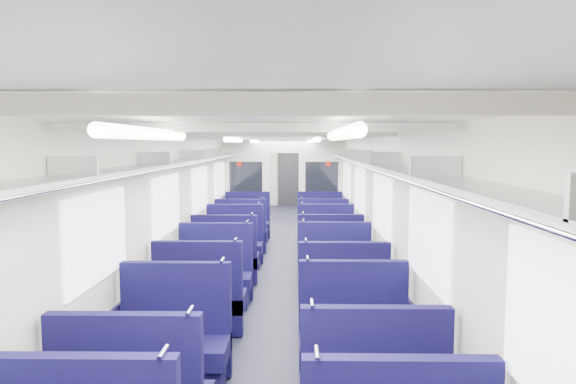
{
  "coord_description": "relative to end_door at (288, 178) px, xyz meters",
  "views": [
    {
      "loc": [
        0.29,
        -9.45,
        2.2
      ],
      "look_at": [
        0.1,
        2.03,
        1.13
      ],
      "focal_mm": 32.08,
      "sensor_mm": 36.0,
      "label": 1
    }
  ],
  "objects": [
    {
      "name": "wall_left",
      "position": [
        -1.4,
        -8.94,
        0.18
      ],
      "size": [
        0.02,
        18.0,
        2.35
      ],
      "primitive_type": "cube",
      "color": "beige",
      "rests_on": "floor"
    },
    {
      "name": "seat_13",
      "position": [
        0.83,
        -10.3,
        -0.65
      ],
      "size": [
        1.02,
        0.57,
        1.14
      ],
      "color": "#110D42",
      "rests_on": "floor"
    },
    {
      "name": "luggage_rack_right",
      "position": [
        1.21,
        -8.94,
        0.97
      ],
      "size": [
        0.36,
        17.4,
        0.18
      ],
      "color": "#B2B5BA",
      "rests_on": "wall_right"
    },
    {
      "name": "seat_7",
      "position": [
        0.83,
        -13.78,
        -0.65
      ],
      "size": [
        1.02,
        0.57,
        1.14
      ],
      "color": "#110D42",
      "rests_on": "floor"
    },
    {
      "name": "seat_9",
      "position": [
        0.83,
        -12.57,
        -0.65
      ],
      "size": [
        1.02,
        0.57,
        1.14
      ],
      "color": "#110D42",
      "rests_on": "floor"
    },
    {
      "name": "seat_14",
      "position": [
        -0.83,
        -9.27,
        -0.65
      ],
      "size": [
        1.02,
        0.57,
        1.14
      ],
      "color": "#110D42",
      "rests_on": "floor"
    },
    {
      "name": "windows",
      "position": [
        0.0,
        -9.4,
        0.42
      ],
      "size": [
        2.78,
        15.6,
        0.75
      ],
      "color": "white",
      "rests_on": "wall_left"
    },
    {
      "name": "luggage_rack_left",
      "position": [
        -1.21,
        -8.94,
        0.97
      ],
      "size": [
        0.36,
        17.4,
        0.18
      ],
      "color": "#B2B5BA",
      "rests_on": "wall_left"
    },
    {
      "name": "seat_11",
      "position": [
        0.83,
        -11.37,
        -0.65
      ],
      "size": [
        1.02,
        0.57,
        1.14
      ],
      "color": "#110D42",
      "rests_on": "floor"
    },
    {
      "name": "bulkhead",
      "position": [
        -0.0,
        -6.51,
        0.23
      ],
      "size": [
        2.8,
        0.1,
        2.35
      ],
      "color": "beige",
      "rests_on": "floor"
    },
    {
      "name": "ceiling",
      "position": [
        0.0,
        -8.94,
        1.35
      ],
      "size": [
        2.8,
        18.0,
        0.01
      ],
      "primitive_type": "cube",
      "color": "silver",
      "rests_on": "wall_left"
    },
    {
      "name": "seat_16",
      "position": [
        -0.83,
        -8.07,
        -0.65
      ],
      "size": [
        1.02,
        0.57,
        1.14
      ],
      "color": "#110D42",
      "rests_on": "floor"
    },
    {
      "name": "seat_8",
      "position": [
        -0.83,
        -12.55,
        -0.65
      ],
      "size": [
        1.02,
        0.57,
        1.14
      ],
      "color": "#110D42",
      "rests_on": "floor"
    },
    {
      "name": "seat_10",
      "position": [
        -0.83,
        -11.48,
        -0.65
      ],
      "size": [
        1.02,
        0.57,
        1.14
      ],
      "color": "#110D42",
      "rests_on": "floor"
    },
    {
      "name": "dado_left",
      "position": [
        -1.39,
        -8.94,
        -0.65
      ],
      "size": [
        0.03,
        17.9,
        0.7
      ],
      "primitive_type": "cube",
      "color": "#131037",
      "rests_on": "floor"
    },
    {
      "name": "seat_18",
      "position": [
        -0.83,
        -6.79,
        -0.65
      ],
      "size": [
        1.02,
        0.57,
        1.14
      ],
      "color": "#110D42",
      "rests_on": "floor"
    },
    {
      "name": "seat_12",
      "position": [
        -0.83,
        -10.39,
        -0.65
      ],
      "size": [
        1.02,
        0.57,
        1.14
      ],
      "color": "#110D42",
      "rests_on": "floor"
    },
    {
      "name": "floor",
      "position": [
        0.0,
        -8.94,
        -1.0
      ],
      "size": [
        2.8,
        18.0,
        0.01
      ],
      "primitive_type": "cube",
      "color": "black",
      "rests_on": "ground"
    },
    {
      "name": "seat_19",
      "position": [
        0.83,
        -6.76,
        -0.65
      ],
      "size": [
        1.02,
        0.57,
        1.14
      ],
      "color": "#110D42",
      "rests_on": "floor"
    },
    {
      "name": "wall_far",
      "position": [
        0.0,
        0.06,
        0.18
      ],
      "size": [
        2.8,
        0.02,
        2.35
      ],
      "primitive_type": "cube",
      "color": "beige",
      "rests_on": "floor"
    },
    {
      "name": "seat_17",
      "position": [
        0.83,
        -8.0,
        -0.65
      ],
      "size": [
        1.02,
        0.57,
        1.14
      ],
      "color": "#110D42",
      "rests_on": "floor"
    },
    {
      "name": "dado_right",
      "position": [
        1.39,
        -8.94,
        -0.65
      ],
      "size": [
        0.03,
        17.9,
        0.7
      ],
      "primitive_type": "cube",
      "color": "#131037",
      "rests_on": "floor"
    },
    {
      "name": "ceiling_fittings",
      "position": [
        0.0,
        -9.2,
        1.29
      ],
      "size": [
        2.7,
        16.06,
        0.11
      ],
      "color": "beige",
      "rests_on": "ceiling"
    },
    {
      "name": "end_door",
      "position": [
        0.0,
        0.0,
        0.0
      ],
      "size": [
        0.75,
        0.06,
        2.0
      ],
      "primitive_type": "cube",
      "color": "black",
      "rests_on": "floor"
    },
    {
      "name": "seat_15",
      "position": [
        0.83,
        -9.19,
        -0.65
      ],
      "size": [
        1.02,
        0.57,
        1.14
      ],
      "color": "#110D42",
      "rests_on": "floor"
    },
    {
      "name": "wall_right",
      "position": [
        1.4,
        -8.94,
        0.18
      ],
      "size": [
        0.02,
        18.0,
        2.35
      ],
      "primitive_type": "cube",
      "color": "beige",
      "rests_on": "floor"
    },
    {
      "name": "seat_6",
      "position": [
        -0.83,
        -13.86,
        -0.65
      ],
      "size": [
        1.02,
        0.57,
        1.14
      ],
      "color": "#110D42",
      "rests_on": "floor"
    }
  ]
}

